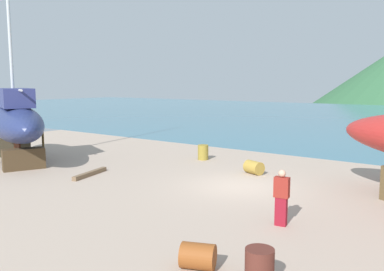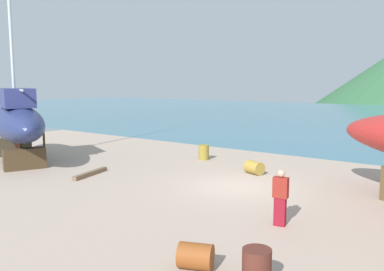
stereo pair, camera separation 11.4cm
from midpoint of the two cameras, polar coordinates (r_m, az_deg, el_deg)
ground_plane at (r=13.96m, az=-0.59°, el=-10.25°), size 46.55×46.55×0.00m
sailboat_large_starboard at (r=23.52m, az=-23.40°, el=1.81°), size 9.13×5.69×14.65m
worker at (r=12.38m, az=12.66°, el=-8.48°), size 0.47×0.30×1.70m
barrel_rust_near at (r=19.16m, az=8.96°, el=-4.50°), size 1.01×0.87×0.62m
barrel_tar_black at (r=9.63m, az=0.87°, el=-16.70°), size 0.95×0.85×0.60m
barrel_by_slipway at (r=22.43m, az=1.81°, el=-2.39°), size 0.69×0.69×0.82m
barrel_tipped_center at (r=9.02m, az=9.52°, el=-17.89°), size 0.82×0.82×0.79m
timber_plank_near at (r=19.22m, az=-14.01°, el=-5.24°), size 0.80×2.31×0.19m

